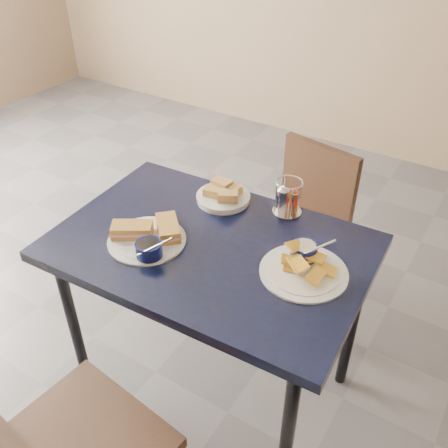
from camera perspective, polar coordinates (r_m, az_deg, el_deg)
The scene contains 7 objects.
ground at distance 2.31m, azimuth -7.84°, elevation -16.40°, with size 6.00×6.00×0.00m, color #58585D.
dining_table at distance 1.78m, azimuth -1.51°, elevation -4.14°, with size 1.11×0.77×0.75m.
chair_far at distance 2.38m, azimuth 8.87°, elevation 0.79°, with size 0.44×0.43×0.81m.
sandwich_plate at distance 1.74m, azimuth -8.58°, elevation -1.41°, with size 0.30×0.28×0.12m.
plantain_plate at distance 1.64m, azimuth 9.11°, elevation -4.55°, with size 0.29×0.29×0.12m.
bread_basket at distance 1.93m, azimuth -0.06°, elevation 3.32°, with size 0.21×0.21×0.07m.
condiment_caddy at distance 1.87m, azimuth 7.21°, elevation 2.84°, with size 0.11×0.11×0.14m.
Camera 1 is at (0.99, -1.01, 1.83)m, focal length 40.00 mm.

